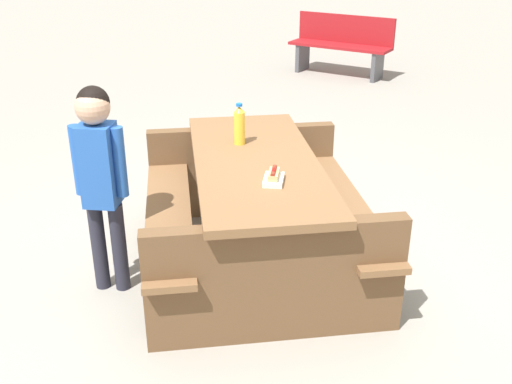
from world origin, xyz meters
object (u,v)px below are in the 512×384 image
at_px(picnic_table, 256,203).
at_px(hotdog_tray, 274,177).
at_px(park_bench_near, 342,44).
at_px(soda_bottle, 239,125).
at_px(child_in_coat, 100,166).

height_order(picnic_table, hotdog_tray, hotdog_tray).
bearing_deg(park_bench_near, picnic_table, -11.46).
bearing_deg(picnic_table, hotdog_tray, 17.40).
distance_m(soda_bottle, child_in_coat, 0.97).
bearing_deg(soda_bottle, picnic_table, 22.96).
distance_m(picnic_table, child_in_coat, 1.02).
xyz_separation_m(hotdog_tray, child_in_coat, (-0.04, -1.00, 0.04)).
bearing_deg(picnic_table, soda_bottle, -157.04).
distance_m(soda_bottle, park_bench_near, 5.29).
height_order(child_in_coat, park_bench_near, child_in_coat).
xyz_separation_m(picnic_table, child_in_coat, (0.31, -0.89, 0.38)).
relative_size(picnic_table, child_in_coat, 1.56).
bearing_deg(child_in_coat, park_bench_near, 160.85).
relative_size(soda_bottle, child_in_coat, 0.22).
bearing_deg(park_bench_near, hotdog_tray, -9.71).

